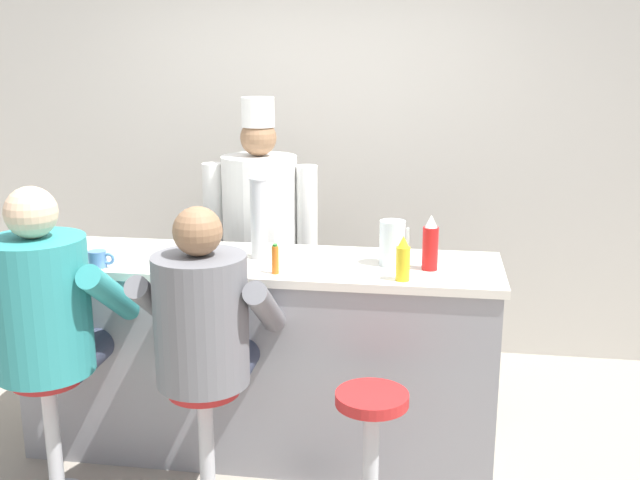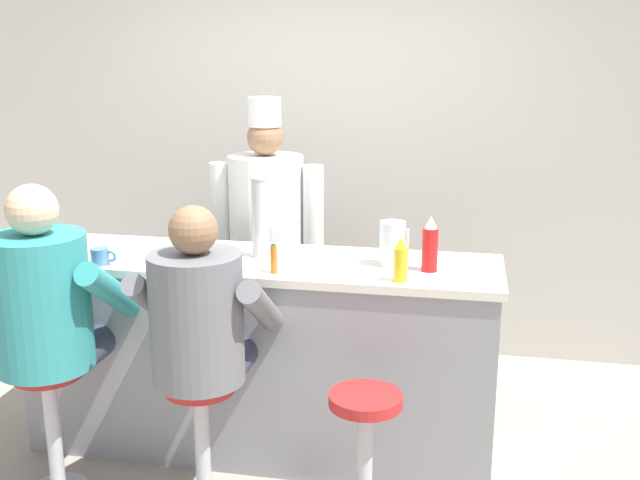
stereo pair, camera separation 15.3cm
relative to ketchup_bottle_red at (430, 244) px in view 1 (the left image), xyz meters
The scene contains 15 objects.
ground_plane 1.44m from the ketchup_bottle_red, 161.77° to the right, with size 20.00×20.00×0.00m, color #9E9384.
wall_back 1.76m from the ketchup_bottle_red, 118.61° to the left, with size 10.00×0.06×2.70m.
diner_counter 1.05m from the ketchup_bottle_red, behind, with size 2.37×0.64×1.02m.
ketchup_bottle_red is the anchor object (origin of this frame).
mustard_bottle_yellow 0.23m from the ketchup_bottle_red, 121.74° to the right, with size 0.06×0.06×0.21m.
hot_sauce_bottle_orange 0.73m from the ketchup_bottle_red, 166.08° to the right, with size 0.03×0.03×0.14m.
water_pitcher_clear 0.19m from the ketchup_bottle_red, 163.19° to the left, with size 0.14×0.12×0.22m.
breakfast_plate 1.05m from the ketchup_bottle_red, behind, with size 0.26×0.26×0.05m.
cereal_bowl 1.85m from the ketchup_bottle_red, behind, with size 0.15×0.15×0.05m.
coffee_mug_blue 1.57m from the ketchup_bottle_red, behind, with size 0.13×0.09×0.08m.
cup_stack_steel 0.84m from the ketchup_bottle_red, behind, with size 0.09×0.09×0.40m.
diner_seated_teal 1.76m from the ketchup_bottle_red, 162.51° to the right, with size 0.65×0.65×1.47m.
diner_seated_grey 1.11m from the ketchup_bottle_red, 150.70° to the right, with size 0.61×0.60×1.41m.
empty_stool_round 0.93m from the ketchup_bottle_red, 111.03° to the right, with size 0.31×0.31×0.64m.
cook_in_whites_near 1.29m from the ketchup_bottle_red, 141.71° to the left, with size 0.69×0.44×1.76m.
Camera 1 is at (0.84, -3.14, 2.02)m, focal length 42.00 mm.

